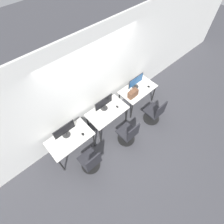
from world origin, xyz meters
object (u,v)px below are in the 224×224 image
object	(u,v)px
mouse_left	(83,134)
keyboard_center	(109,112)
keyboard_left	(73,142)
handbag	(133,94)
office_chair_left	(91,162)
office_chair_center	(128,134)
monitor_center	(104,103)
office_chair_right	(155,113)
monitor_left	(65,130)
monitor_right	(136,81)
keyboard_right	(142,91)
mouse_center	(117,107)
mouse_right	(149,87)

from	to	relation	value
mouse_left	keyboard_center	world-z (taller)	mouse_left
keyboard_left	handbag	bearing A→B (deg)	0.96
office_chair_left	office_chair_center	xyz separation A→B (m)	(1.20, -0.07, 0.00)
monitor_center	office_chair_right	size ratio (longest dim) A/B	0.64
office_chair_left	handbag	size ratio (longest dim) A/B	2.88
keyboard_left	office_chair_left	world-z (taller)	office_chair_left
monitor_left	keyboard_left	xyz separation A→B (m)	(0.00, -0.26, -0.20)
monitor_center	handbag	world-z (taller)	monitor_center
office_chair_left	monitor_right	xyz separation A→B (m)	(2.32, 0.79, 0.56)
keyboard_center	monitor_right	bearing A→B (deg)	9.03
keyboard_left	keyboard_right	bearing A→B (deg)	-0.35
keyboard_right	office_chair_right	xyz separation A→B (m)	(-0.07, -0.63, -0.37)
office_chair_right	handbag	bearing A→B (deg)	110.74
mouse_center	monitor_right	xyz separation A→B (m)	(0.91, 0.20, 0.19)
monitor_left	mouse_right	xyz separation A→B (m)	(2.68, -0.29, -0.19)
monitor_center	keyboard_center	distance (m)	0.28
office_chair_left	keyboard_center	size ratio (longest dim) A/B	2.08
monitor_right	mouse_right	xyz separation A→B (m)	(0.29, -0.28, -0.19)
monitor_left	handbag	size ratio (longest dim) A/B	1.85
keyboard_right	mouse_right	bearing A→B (deg)	-2.72
monitor_right	handbag	distance (m)	0.40
monitor_right	handbag	xyz separation A→B (m)	(-0.33, -0.21, -0.09)
office_chair_left	keyboard_right	size ratio (longest dim) A/B	2.08
monitor_left	office_chair_left	distance (m)	0.98
keyboard_right	office_chair_left	bearing A→B (deg)	-167.14
mouse_left	keyboard_center	distance (m)	0.90
monitor_right	handbag	size ratio (longest dim) A/B	1.85
monitor_left	monitor_center	distance (m)	1.20
office_chair_left	office_chair_right	world-z (taller)	same
keyboard_center	monitor_right	world-z (taller)	monitor_right
mouse_right	keyboard_center	bearing A→B (deg)	176.66
monitor_right	office_chair_right	world-z (taller)	monitor_right
office_chair_right	keyboard_right	bearing A→B (deg)	83.74
office_chair_right	handbag	distance (m)	0.86
keyboard_center	office_chair_center	world-z (taller)	office_chair_center
mouse_left	keyboard_center	size ratio (longest dim) A/B	0.22
mouse_left	monitor_center	size ratio (longest dim) A/B	0.16
handbag	keyboard_center	bearing A→B (deg)	178.44
monitor_left	office_chair_left	xyz separation A→B (m)	(0.08, -0.80, -0.56)
keyboard_center	handbag	size ratio (longest dim) A/B	1.39
office_chair_left	handbag	distance (m)	2.13
keyboard_right	keyboard_left	bearing A→B (deg)	179.65
monitor_right	mouse_right	size ratio (longest dim) A/B	6.16
office_chair_left	office_chair_right	size ratio (longest dim) A/B	1.00
keyboard_left	monitor_right	bearing A→B (deg)	5.93
mouse_right	office_chair_right	xyz separation A→B (m)	(-0.35, -0.62, -0.37)
office_chair_center	keyboard_right	bearing A→B (deg)	28.33
mouse_left	handbag	xyz separation A→B (m)	(1.77, 0.04, 0.10)
handbag	mouse_right	bearing A→B (deg)	-5.87
mouse_center	monitor_left	bearing A→B (deg)	171.96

